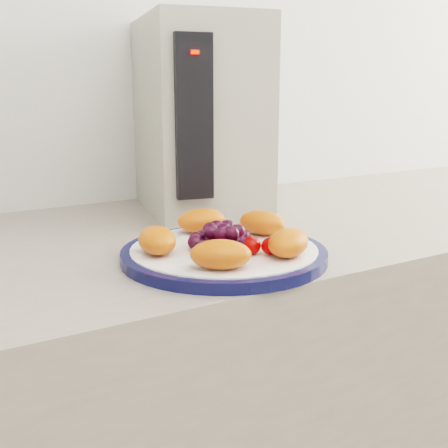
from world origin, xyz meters
TOP-DOWN VIEW (x-y plane):
  - plate_rim at (0.11, 1.03)m, footprint 0.28×0.28m
  - plate_face at (0.11, 1.03)m, footprint 0.25×0.25m
  - appliance_body at (0.24, 1.35)m, footprint 0.26×0.32m
  - appliance_panel at (0.16, 1.21)m, footprint 0.06×0.03m
  - appliance_led at (0.16, 1.20)m, footprint 0.01×0.01m
  - fruit_plate at (0.11, 1.03)m, footprint 0.24×0.24m

SIDE VIEW (x-z plane):
  - plate_rim at x=0.11m, z-range 0.90..0.91m
  - plate_face at x=0.11m, z-range 0.90..0.92m
  - fruit_plate at x=0.11m, z-range 0.92..0.95m
  - appliance_body at x=0.24m, z-range 0.90..1.25m
  - appliance_panel at x=0.16m, z-range 0.95..1.21m
  - appliance_led at x=0.16m, z-range 1.18..1.19m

